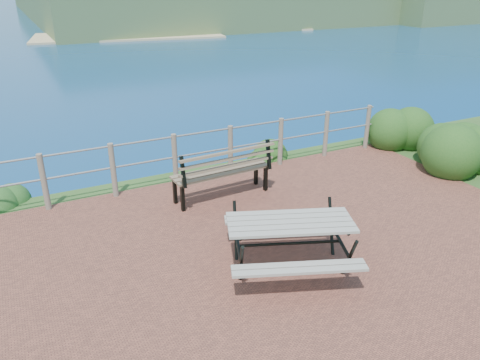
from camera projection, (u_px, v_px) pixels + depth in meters
The scene contains 8 objects.
ground at pixel (261, 278), 6.20m from camera, with size 10.00×7.00×0.12m, color brown.
safety_railing at pixel (175, 157), 8.71m from camera, with size 9.40×0.10×1.00m.
picnic_table at pixel (290, 239), 6.25m from camera, with size 1.79×1.36×0.70m.
park_bench at pixel (221, 163), 8.18m from camera, with size 1.81×0.55×1.01m.
shrub_right_front at pixel (454, 169), 9.67m from camera, with size 1.35×1.35×1.91m, color #164818.
shrub_right_edge at pixel (397, 147), 10.93m from camera, with size 1.07×1.07×1.53m, color #164818.
shrub_lip_west at pixel (1, 202), 8.29m from camera, with size 0.73×0.73×0.45m, color #244C1C.
shrub_lip_east at pixel (262, 156), 10.37m from camera, with size 0.83×0.83×0.59m, color #164818.
Camera 1 is at (-2.56, -4.48, 3.69)m, focal length 35.00 mm.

